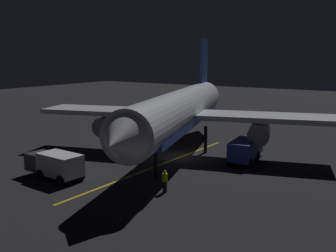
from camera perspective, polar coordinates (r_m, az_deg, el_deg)
ground_plane at (r=40.91m, az=1.52°, el=-4.56°), size 180.00×180.00×0.20m
apron_guide_stripe at (r=37.54m, az=-1.43°, el=-5.74°), size 1.08×24.73×0.01m
airliner at (r=40.53m, az=1.76°, el=2.16°), size 31.00×34.92×12.40m
baggage_truck at (r=34.66m, az=-16.00°, el=-5.48°), size 5.72×2.57×2.25m
catering_truck at (r=39.44m, az=11.18°, el=-3.39°), size 2.84×6.35×2.23m
ground_crew_worker at (r=30.14m, az=-0.46°, el=-7.99°), size 0.40×0.40×1.74m
traffic_cone_near_left at (r=41.41m, az=-12.68°, el=-4.12°), size 0.50×0.50×0.55m
traffic_cone_near_right at (r=34.57m, az=-13.68°, el=-7.01°), size 0.50×0.50×0.55m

